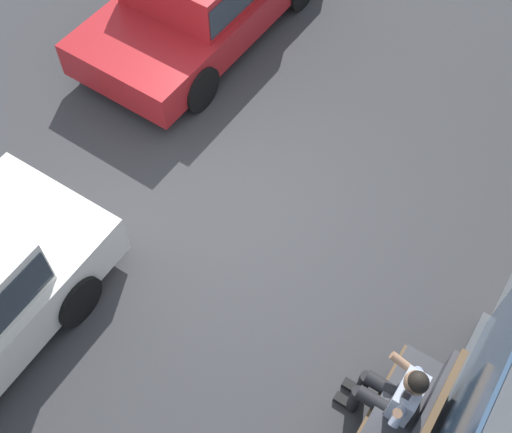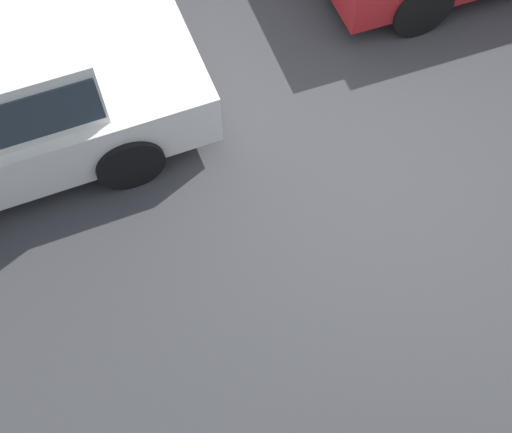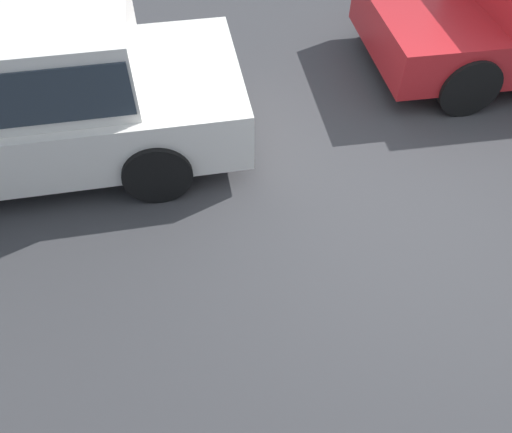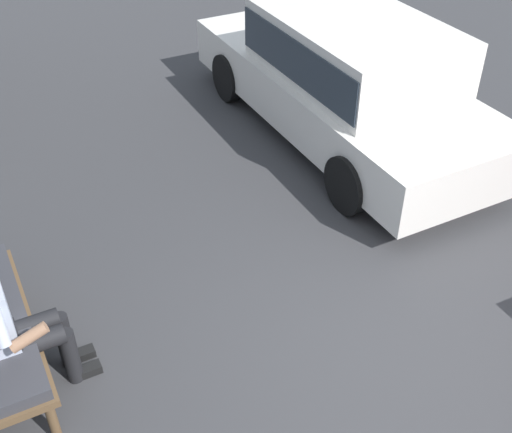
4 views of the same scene
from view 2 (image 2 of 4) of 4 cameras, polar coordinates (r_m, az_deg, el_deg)
The scene contains 1 object.
ground_plane at distance 6.14m, azimuth 9.90°, elevation 3.86°, with size 60.00×60.00×0.00m, color #38383A.
Camera 2 is at (2.15, 2.60, 5.13)m, focal length 45.00 mm.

